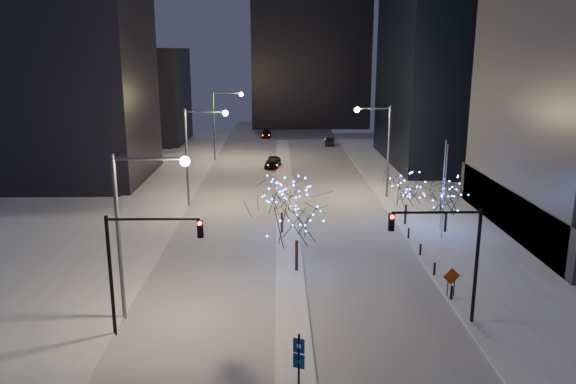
{
  "coord_description": "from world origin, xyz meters",
  "views": [
    {
      "loc": [
        -0.82,
        -28.81,
        15.51
      ],
      "look_at": [
        -0.04,
        12.97,
        5.0
      ],
      "focal_mm": 35.0,
      "sensor_mm": 36.0,
      "label": 1
    }
  ],
  "objects_px": {
    "car_far": "(266,134)",
    "holiday_tree_plaza_far": "(407,190)",
    "holiday_tree_plaza_near": "(447,196)",
    "wayfinding_sign": "(299,358)",
    "street_lamp_w_mid": "(197,144)",
    "street_lamp_w_near": "(136,214)",
    "holiday_tree_median_far": "(282,196)",
    "street_lamp_w_far": "(221,116)",
    "holiday_tree_median_near": "(297,215)",
    "street_lamp_east": "(380,139)",
    "traffic_signal_west": "(138,255)",
    "construction_sign": "(451,279)",
    "traffic_signal_east": "(451,247)",
    "car_near": "(273,162)",
    "car_mid": "(330,141)"
  },
  "relations": [
    {
      "from": "holiday_tree_median_near",
      "to": "wayfinding_sign",
      "type": "bearing_deg",
      "value": -91.54
    },
    {
      "from": "traffic_signal_west",
      "to": "wayfinding_sign",
      "type": "xyz_separation_m",
      "value": [
        8.54,
        -5.79,
        -2.87
      ]
    },
    {
      "from": "holiday_tree_median_far",
      "to": "street_lamp_w_far",
      "type": "bearing_deg",
      "value": 103.93
    },
    {
      "from": "street_lamp_w_mid",
      "to": "wayfinding_sign",
      "type": "relative_size",
      "value": 3.25
    },
    {
      "from": "street_lamp_w_far",
      "to": "holiday_tree_plaza_far",
      "type": "xyz_separation_m",
      "value": [
        19.76,
        -31.91,
        -3.12
      ]
    },
    {
      "from": "street_lamp_east",
      "to": "construction_sign",
      "type": "bearing_deg",
      "value": -89.51
    },
    {
      "from": "street_lamp_w_mid",
      "to": "holiday_tree_plaza_far",
      "type": "xyz_separation_m",
      "value": [
        19.76,
        -6.91,
        -3.12
      ]
    },
    {
      "from": "car_mid",
      "to": "street_lamp_w_mid",
      "type": "bearing_deg",
      "value": 75.79
    },
    {
      "from": "car_far",
      "to": "holiday_tree_plaza_far",
      "type": "xyz_separation_m",
      "value": [
        13.8,
        -54.4,
        2.72
      ]
    },
    {
      "from": "street_lamp_w_far",
      "to": "holiday_tree_median_near",
      "type": "relative_size",
      "value": 1.56
    },
    {
      "from": "holiday_tree_plaza_far",
      "to": "street_lamp_w_mid",
      "type": "bearing_deg",
      "value": 160.73
    },
    {
      "from": "holiday_tree_median_near",
      "to": "car_near",
      "type": "bearing_deg",
      "value": 93.03
    },
    {
      "from": "holiday_tree_plaza_near",
      "to": "street_lamp_w_near",
      "type": "bearing_deg",
      "value": -145.31
    },
    {
      "from": "street_lamp_w_mid",
      "to": "holiday_tree_plaza_near",
      "type": "bearing_deg",
      "value": -22.11
    },
    {
      "from": "street_lamp_w_far",
      "to": "car_mid",
      "type": "bearing_deg",
      "value": 38.22
    },
    {
      "from": "traffic_signal_west",
      "to": "car_mid",
      "type": "height_order",
      "value": "traffic_signal_west"
    },
    {
      "from": "street_lamp_w_near",
      "to": "holiday_tree_median_far",
      "type": "relative_size",
      "value": 1.92
    },
    {
      "from": "street_lamp_w_far",
      "to": "holiday_tree_median_near",
      "type": "xyz_separation_m",
      "value": [
        9.44,
        -42.95,
        -2.2
      ]
    },
    {
      "from": "street_lamp_w_mid",
      "to": "wayfinding_sign",
      "type": "xyz_separation_m",
      "value": [
        9.04,
        -32.79,
        -4.61
      ]
    },
    {
      "from": "street_lamp_east",
      "to": "traffic_signal_west",
      "type": "relative_size",
      "value": 1.43
    },
    {
      "from": "holiday_tree_median_far",
      "to": "holiday_tree_plaza_far",
      "type": "distance_m",
      "value": 11.52
    },
    {
      "from": "street_lamp_east",
      "to": "holiday_tree_plaza_far",
      "type": "relative_size",
      "value": 2.03
    },
    {
      "from": "traffic_signal_west",
      "to": "holiday_tree_plaza_far",
      "type": "relative_size",
      "value": 1.42
    },
    {
      "from": "car_near",
      "to": "construction_sign",
      "type": "xyz_separation_m",
      "value": [
        11.8,
        -42.28,
        0.55
      ]
    },
    {
      "from": "street_lamp_w_mid",
      "to": "wayfinding_sign",
      "type": "distance_m",
      "value": 34.33
    },
    {
      "from": "holiday_tree_median_far",
      "to": "construction_sign",
      "type": "height_order",
      "value": "holiday_tree_median_far"
    },
    {
      "from": "street_lamp_w_near",
      "to": "traffic_signal_east",
      "type": "bearing_deg",
      "value": -3.21
    },
    {
      "from": "street_lamp_w_far",
      "to": "traffic_signal_east",
      "type": "relative_size",
      "value": 1.43
    },
    {
      "from": "street_lamp_w_near",
      "to": "traffic_signal_west",
      "type": "height_order",
      "value": "street_lamp_w_near"
    },
    {
      "from": "holiday_tree_plaza_far",
      "to": "wayfinding_sign",
      "type": "bearing_deg",
      "value": -112.5
    },
    {
      "from": "holiday_tree_plaza_near",
      "to": "wayfinding_sign",
      "type": "height_order",
      "value": "holiday_tree_plaza_near"
    },
    {
      "from": "holiday_tree_plaza_far",
      "to": "construction_sign",
      "type": "distance_m",
      "value": 15.72
    },
    {
      "from": "street_lamp_east",
      "to": "traffic_signal_east",
      "type": "xyz_separation_m",
      "value": [
        -1.14,
        -29.0,
        -1.69
      ]
    },
    {
      "from": "street_lamp_w_mid",
      "to": "car_far",
      "type": "bearing_deg",
      "value": 82.84
    },
    {
      "from": "holiday_tree_median_far",
      "to": "holiday_tree_plaza_near",
      "type": "xyz_separation_m",
      "value": [
        14.31,
        -0.19,
        -0.01
      ]
    },
    {
      "from": "traffic_signal_west",
      "to": "holiday_tree_median_near",
      "type": "height_order",
      "value": "traffic_signal_west"
    },
    {
      "from": "traffic_signal_west",
      "to": "car_far",
      "type": "height_order",
      "value": "traffic_signal_west"
    },
    {
      "from": "street_lamp_w_near",
      "to": "holiday_tree_median_far",
      "type": "distance_m",
      "value": 18.31
    },
    {
      "from": "street_lamp_east",
      "to": "holiday_tree_median_near",
      "type": "xyz_separation_m",
      "value": [
        -9.58,
        -20.95,
        -2.16
      ]
    },
    {
      "from": "traffic_signal_west",
      "to": "holiday_tree_plaza_far",
      "type": "distance_m",
      "value": 27.87
    },
    {
      "from": "construction_sign",
      "to": "car_far",
      "type": "bearing_deg",
      "value": 90.49
    },
    {
      "from": "street_lamp_w_mid",
      "to": "holiday_tree_median_far",
      "type": "xyz_separation_m",
      "value": [
        8.45,
        -9.06,
        -3.12
      ]
    },
    {
      "from": "street_lamp_w_far",
      "to": "holiday_tree_plaza_far",
      "type": "height_order",
      "value": "street_lamp_w_far"
    },
    {
      "from": "street_lamp_w_near",
      "to": "car_mid",
      "type": "relative_size",
      "value": 2.52
    },
    {
      "from": "street_lamp_w_mid",
      "to": "car_mid",
      "type": "relative_size",
      "value": 2.52
    },
    {
      "from": "holiday_tree_plaza_far",
      "to": "wayfinding_sign",
      "type": "relative_size",
      "value": 1.6
    },
    {
      "from": "car_near",
      "to": "car_far",
      "type": "xyz_separation_m",
      "value": [
        -1.47,
        27.69,
        -0.1
      ]
    },
    {
      "from": "street_lamp_w_near",
      "to": "holiday_tree_plaza_far",
      "type": "distance_m",
      "value": 26.97
    },
    {
      "from": "holiday_tree_median_near",
      "to": "wayfinding_sign",
      "type": "distance_m",
      "value": 15.04
    },
    {
      "from": "traffic_signal_west",
      "to": "holiday_tree_plaza_near",
      "type": "height_order",
      "value": "traffic_signal_west"
    }
  ]
}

